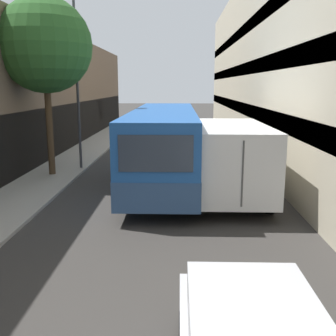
{
  "coord_description": "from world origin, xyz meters",
  "views": [
    {
      "loc": [
        0.61,
        1.13,
        3.91
      ],
      "look_at": [
        0.29,
        12.1,
        1.6
      ],
      "focal_mm": 42.0,
      "sensor_mm": 36.0,
      "label": 1
    }
  ],
  "objects_px": {
    "box_truck": "(227,154)",
    "bus": "(164,143)",
    "street_tree_left": "(45,46)",
    "panel_van": "(158,124)",
    "street_lamp": "(76,47)"
  },
  "relations": [
    {
      "from": "panel_van",
      "to": "box_truck",
      "type": "bearing_deg",
      "value": -77.49
    },
    {
      "from": "box_truck",
      "to": "street_tree_left",
      "type": "height_order",
      "value": "street_tree_left"
    },
    {
      "from": "street_lamp",
      "to": "box_truck",
      "type": "bearing_deg",
      "value": -31.25
    },
    {
      "from": "bus",
      "to": "box_truck",
      "type": "xyz_separation_m",
      "value": [
        2.39,
        -1.98,
        -0.11
      ]
    },
    {
      "from": "street_lamp",
      "to": "street_tree_left",
      "type": "xyz_separation_m",
      "value": [
        -0.93,
        -1.37,
        -0.07
      ]
    },
    {
      "from": "panel_van",
      "to": "street_lamp",
      "type": "height_order",
      "value": "street_lamp"
    },
    {
      "from": "street_lamp",
      "to": "panel_van",
      "type": "bearing_deg",
      "value": 74.57
    },
    {
      "from": "box_truck",
      "to": "street_lamp",
      "type": "xyz_separation_m",
      "value": [
        -6.39,
        3.88,
        4.12
      ]
    },
    {
      "from": "bus",
      "to": "street_tree_left",
      "type": "distance_m",
      "value": 6.34
    },
    {
      "from": "box_truck",
      "to": "street_tree_left",
      "type": "bearing_deg",
      "value": 161.09
    },
    {
      "from": "street_tree_left",
      "to": "street_lamp",
      "type": "bearing_deg",
      "value": 55.82
    },
    {
      "from": "panel_van",
      "to": "street_lamp",
      "type": "xyz_separation_m",
      "value": [
        -3.07,
        -11.1,
        4.44
      ]
    },
    {
      "from": "box_truck",
      "to": "bus",
      "type": "bearing_deg",
      "value": 140.25
    },
    {
      "from": "panel_van",
      "to": "street_tree_left",
      "type": "xyz_separation_m",
      "value": [
        -4.0,
        -12.47,
        4.37
      ]
    },
    {
      "from": "street_lamp",
      "to": "bus",
      "type": "bearing_deg",
      "value": -25.32
    }
  ]
}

